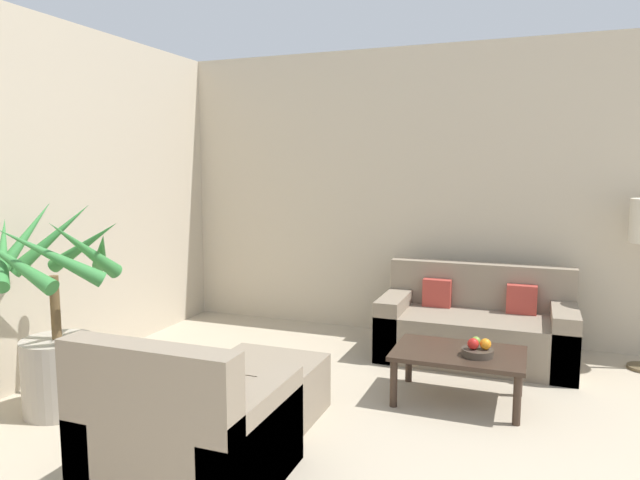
# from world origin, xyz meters

# --- Properties ---
(wall_back) EXTENTS (8.56, 0.06, 2.70)m
(wall_back) POSITION_xyz_m (0.00, 6.80, 1.35)
(wall_back) COLOR beige
(wall_back) RESTS_ON ground_plane
(potted_palm) EXTENTS (0.91, 0.91, 1.39)m
(potted_palm) POSITION_xyz_m (-2.94, 4.18, 0.53)
(potted_palm) COLOR #ADA393
(potted_palm) RESTS_ON ground_plane
(sofa_loveseat) EXTENTS (1.55, 0.76, 0.77)m
(sofa_loveseat) POSITION_xyz_m (-0.50, 6.21, 0.26)
(sofa_loveseat) COLOR gray
(sofa_loveseat) RESTS_ON ground_plane
(coffee_table) EXTENTS (0.87, 0.58, 0.35)m
(coffee_table) POSITION_xyz_m (-0.53, 5.26, 0.31)
(coffee_table) COLOR #38281E
(coffee_table) RESTS_ON ground_plane
(fruit_bowl) EXTENTS (0.21, 0.21, 0.05)m
(fruit_bowl) POSITION_xyz_m (-0.40, 5.21, 0.38)
(fruit_bowl) COLOR #42382D
(fruit_bowl) RESTS_ON coffee_table
(apple_red) EXTENTS (0.07, 0.07, 0.07)m
(apple_red) POSITION_xyz_m (-0.43, 5.19, 0.44)
(apple_red) COLOR red
(apple_red) RESTS_ON fruit_bowl
(apple_green) EXTENTS (0.06, 0.06, 0.06)m
(apple_green) POSITION_xyz_m (-0.42, 5.27, 0.43)
(apple_green) COLOR olive
(apple_green) RESTS_ON fruit_bowl
(orange_fruit) EXTENTS (0.07, 0.07, 0.07)m
(orange_fruit) POSITION_xyz_m (-0.35, 5.21, 0.44)
(orange_fruit) COLOR orange
(orange_fruit) RESTS_ON fruit_bowl
(armchair) EXTENTS (0.89, 0.81, 0.81)m
(armchair) POSITION_xyz_m (-1.67, 3.74, 0.27)
(armchair) COLOR gray
(armchair) RESTS_ON ground_plane
(ottoman) EXTENTS (0.67, 0.55, 0.36)m
(ottoman) POSITION_xyz_m (-1.65, 4.62, 0.18)
(ottoman) COLOR gray
(ottoman) RESTS_ON ground_plane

